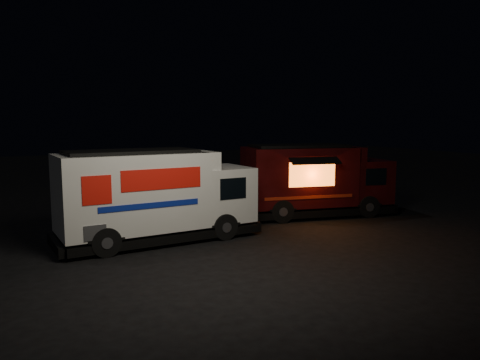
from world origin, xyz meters
name	(u,v)px	position (x,y,z in m)	size (l,w,h in m)	color
ground	(229,239)	(0.00, 0.00, 0.00)	(80.00, 80.00, 0.00)	black
white_truck	(159,195)	(-1.96, 0.74, 1.39)	(6.12, 2.09, 2.77)	silver
red_truck	(317,180)	(4.55, 1.89, 1.36)	(5.85, 2.15, 2.72)	#34090B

